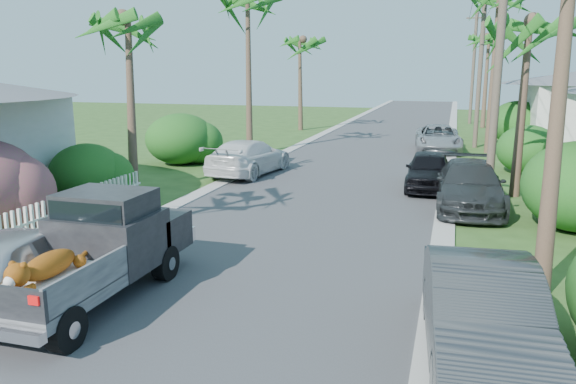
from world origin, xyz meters
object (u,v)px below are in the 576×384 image
(palm_l_b, at_px, (126,19))
(palm_r_b, at_px, (530,22))
(parked_car_rm, at_px, (470,186))
(parked_car_rn, at_px, (483,316))
(parked_car_rf, at_px, (429,171))
(parked_car_ln, at_px, (21,262))
(utility_pole_c, at_px, (480,66))
(utility_pole_d, at_px, (473,67))
(palm_r_d, at_px, (489,37))
(pickup_truck, at_px, (100,246))
(palm_l_d, at_px, (300,40))
(parked_car_rd, at_px, (438,139))
(utility_pole_b, at_px, (498,64))
(parked_car_lf, at_px, (249,157))

(palm_l_b, distance_m, palm_r_b, 13.73)
(parked_car_rm, xyz_separation_m, palm_l_b, (-11.80, -0.76, 5.40))
(parked_car_rn, height_order, parked_car_rf, parked_car_rn)
(parked_car_ln, distance_m, utility_pole_c, 27.28)
(parked_car_rm, relative_size, utility_pole_c, 0.57)
(palm_l_b, xyz_separation_m, utility_pole_d, (12.40, 31.00, -1.55))
(palm_r_d, bearing_deg, pickup_truck, -103.31)
(parked_car_rn, bearing_deg, pickup_truck, 169.12)
(parked_car_ln, distance_m, utility_pole_d, 41.61)
(pickup_truck, distance_m, palm_l_d, 31.55)
(utility_pole_c, bearing_deg, palm_l_b, -127.78)
(parked_car_rd, height_order, utility_pole_d, utility_pole_d)
(palm_l_b, relative_size, palm_r_d, 0.93)
(parked_car_rm, distance_m, parked_car_rd, 13.03)
(parked_car_ln, bearing_deg, palm_r_b, -135.25)
(parked_car_rf, distance_m, palm_l_b, 12.23)
(palm_l_d, bearing_deg, utility_pole_d, 36.64)
(pickup_truck, xyz_separation_m, palm_l_d, (-4.30, 30.78, 5.43))
(palm_r_d, xyz_separation_m, utility_pole_c, (-0.90, -12.00, -2.14))
(parked_car_rm, xyz_separation_m, palm_r_b, (1.60, 2.24, 5.21))
(parked_car_rm, height_order, palm_l_b, palm_l_b)
(palm_r_d, bearing_deg, parked_car_ln, -105.12)
(pickup_truck, xyz_separation_m, parked_car_rn, (7.20, -0.71, -0.24))
(parked_car_rm, relative_size, parked_car_ln, 1.18)
(utility_pole_c, bearing_deg, parked_car_rd, -131.26)
(parked_car_rn, xyz_separation_m, parked_car_ln, (-8.60, 0.10, -0.03))
(utility_pole_c, bearing_deg, parked_car_ln, -109.92)
(palm_r_d, bearing_deg, parked_car_rd, -101.48)
(utility_pole_b, bearing_deg, pickup_truck, -128.58)
(parked_car_rd, xyz_separation_m, parked_car_ln, (-7.20, -23.11, 0.03))
(palm_l_d, distance_m, utility_pole_c, 13.63)
(parked_car_ln, relative_size, palm_l_b, 0.58)
(palm_r_b, bearing_deg, parked_car_rf, 171.55)
(parked_car_lf, bearing_deg, palm_l_d, -75.02)
(palm_r_d, bearing_deg, parked_car_rn, -92.29)
(palm_r_d, height_order, utility_pole_c, utility_pole_c)
(parked_car_lf, distance_m, utility_pole_d, 28.58)
(parked_car_rd, xyz_separation_m, parked_car_lf, (-7.53, -9.38, 0.03))
(parked_car_ln, xyz_separation_m, utility_pole_b, (9.20, 10.39, 3.86))
(parked_car_rf, bearing_deg, pickup_truck, -116.97)
(utility_pole_b, bearing_deg, parked_car_ln, -131.52)
(parked_car_rn, bearing_deg, palm_r_d, 82.49)
(parked_car_rm, relative_size, palm_r_b, 0.71)
(pickup_truck, bearing_deg, palm_l_b, 117.66)
(parked_car_ln, height_order, palm_l_d, palm_l_d)
(parked_car_rm, bearing_deg, parked_car_lf, 156.28)
(pickup_truck, relative_size, parked_car_rm, 1.00)
(parked_car_rf, distance_m, palm_l_d, 21.89)
(palm_r_d, bearing_deg, palm_r_b, -89.77)
(parked_car_rn, distance_m, parked_car_ln, 8.60)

